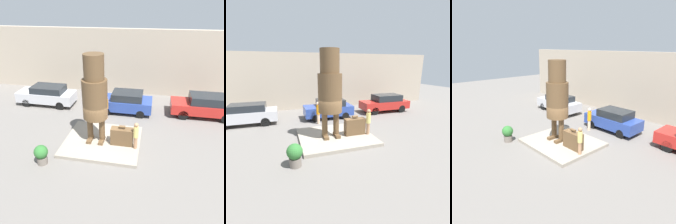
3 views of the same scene
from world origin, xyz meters
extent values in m
plane|color=slate|center=(0.00, 0.00, 0.00)|extent=(60.00, 60.00, 0.00)
cube|color=gray|center=(0.00, 0.00, 0.10)|extent=(4.48, 3.92, 0.20)
cube|color=tan|center=(0.00, 8.63, 2.83)|extent=(28.00, 0.60, 5.65)
cube|color=brown|center=(-0.71, -0.20, 0.28)|extent=(0.27, 0.79, 0.17)
cube|color=brown|center=(0.00, -0.20, 0.28)|extent=(0.27, 0.79, 0.17)
cylinder|color=brown|center=(-0.71, -0.09, 1.06)|extent=(0.35, 0.35, 1.39)
cylinder|color=brown|center=(0.00, -0.09, 1.06)|extent=(0.35, 0.35, 1.39)
cylinder|color=brown|center=(-0.36, -0.09, 2.88)|extent=(1.39, 1.39, 2.23)
cylinder|color=brown|center=(-0.36, -0.09, 4.66)|extent=(1.09, 1.09, 1.34)
cube|color=brown|center=(1.20, -0.19, 0.71)|extent=(1.29, 0.50, 1.03)
cylinder|color=brown|center=(1.20, -0.19, 1.36)|extent=(0.35, 0.15, 0.15)
cylinder|color=#A87A56|center=(2.00, -0.44, 0.56)|extent=(0.21, 0.21, 0.73)
cylinder|color=#DBC66B|center=(2.00, -0.44, 1.26)|extent=(0.28, 0.28, 0.65)
sphere|color=#A87A56|center=(2.00, -0.44, 1.70)|extent=(0.24, 0.24, 0.24)
cube|color=#B7B7BC|center=(-5.77, 4.57, 0.72)|extent=(4.64, 1.76, 0.78)
cube|color=#1E2328|center=(-5.54, 4.57, 1.36)|extent=(2.55, 1.59, 0.51)
cylinder|color=black|center=(-7.21, 3.78, 0.33)|extent=(0.66, 0.18, 0.66)
cylinder|color=black|center=(-7.21, 5.36, 0.33)|extent=(0.66, 0.18, 0.66)
cylinder|color=black|center=(-4.33, 3.78, 0.33)|extent=(0.66, 0.18, 0.66)
cylinder|color=black|center=(-4.33, 5.36, 0.33)|extent=(0.66, 0.18, 0.66)
cube|color=#284293|center=(0.70, 4.40, 0.70)|extent=(4.09, 1.83, 0.79)
cube|color=#1E2328|center=(0.91, 4.40, 1.36)|extent=(2.25, 1.64, 0.54)
cylinder|color=black|center=(-0.57, 3.57, 0.30)|extent=(0.61, 0.18, 0.61)
cylinder|color=black|center=(-0.57, 5.22, 0.30)|extent=(0.61, 0.18, 0.61)
cylinder|color=black|center=(1.97, 3.57, 0.30)|extent=(0.61, 0.18, 0.61)
cylinder|color=black|center=(1.97, 5.22, 0.30)|extent=(0.61, 0.18, 0.61)
cube|color=#B2231E|center=(6.48, 4.76, 0.72)|extent=(4.66, 1.81, 0.73)
cube|color=#1E2328|center=(6.71, 4.76, 1.39)|extent=(2.56, 1.63, 0.60)
cylinder|color=black|center=(5.03, 3.94, 0.36)|extent=(0.71, 0.18, 0.71)
cylinder|color=black|center=(5.03, 5.57, 0.36)|extent=(0.71, 0.18, 0.71)
cylinder|color=black|center=(7.92, 5.57, 0.36)|extent=(0.71, 0.18, 0.71)
cylinder|color=#70665B|center=(-2.68, -2.45, 0.21)|extent=(0.54, 0.54, 0.42)
sphere|color=#2D6B2D|center=(-2.68, -2.45, 0.73)|extent=(0.72, 0.72, 0.72)
cylinder|color=beige|center=(-0.45, 3.07, 0.39)|extent=(0.23, 0.23, 0.79)
cylinder|color=orange|center=(-0.45, 3.07, 1.14)|extent=(0.30, 0.30, 0.70)
sphere|color=beige|center=(-0.45, 3.07, 1.62)|extent=(0.26, 0.26, 0.26)
camera|label=1|loc=(2.66, -10.66, 7.63)|focal=35.00mm
camera|label=2|loc=(-3.04, -9.72, 4.44)|focal=28.00mm
camera|label=3|loc=(9.77, -8.57, 6.15)|focal=35.00mm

